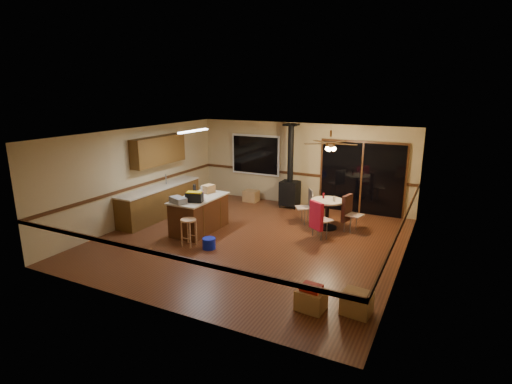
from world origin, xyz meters
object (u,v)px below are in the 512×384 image
Objects in this scene: toolbox_black at (194,197)px; box_corner_b at (357,303)px; kitchen_island at (199,214)px; box_corner_a at (311,300)px; toolbox_grey at (178,200)px; chair_left at (307,203)px; box_under_window at (251,196)px; dining_table at (327,209)px; blue_bucket at (209,243)px; chair_near at (317,216)px; chair_right at (348,208)px; wood_stove at (290,185)px; bar_stool at (189,232)px.

toolbox_black is 4.87m from box_corner_b.
kitchen_island reaches higher than box_corner_a.
toolbox_grey reaches higher than box_corner_a.
box_under_window is (-2.39, 1.25, -0.40)m from chair_left.
box_corner_a is at bearing -76.68° from dining_table.
blue_bucket is at bearing -117.20° from chair_left.
chair_near is (3.08, 1.47, -0.37)m from toolbox_grey.
chair_right is 3.78m from box_under_window.
box_corner_b is at bearing -57.68° from wood_stove.
bar_stool is at bearing -69.25° from kitchen_island.
toolbox_grey is 0.70× the size of bar_stool.
chair_near reaches higher than box_corner_b.
box_corner_b is at bearing -17.73° from toolbox_grey.
toolbox_grey is at bearing -111.57° from wood_stove.
toolbox_black is at bearing 158.25° from box_corner_b.
blue_bucket is 3.74m from chair_right.
kitchen_island is at bearing 148.51° from box_corner_a.
chair_left reaches higher than kitchen_island.
blue_bucket is 0.36× the size of dining_table.
bar_stool is at bearing -138.15° from chair_right.
wood_stove is 3.64m from toolbox_black.
toolbox_black is 1.34× the size of blue_bucket.
bar_stool is at bearing 158.35° from box_corner_a.
kitchen_island is 3.04m from chair_near.
box_corner_a is at bearing -69.53° from chair_left.
box_corner_a is at bearing -31.49° from kitchen_island.
chair_right is 1.51× the size of box_corner_a.
kitchen_island is 4.08× the size of toolbox_black.
chair_near is at bearing 15.73° from kitchen_island.
chair_right is at bearing 27.14° from kitchen_island.
chair_right is at bearing 9.75° from dining_table.
chair_right is (0.52, 0.94, 0.00)m from chair_near.
wood_stove is 8.21× the size of blue_bucket.
toolbox_black is at bearing -143.42° from dining_table.
box_corner_a is at bearing -64.57° from wood_stove.
wood_stove is at bearing 66.91° from kitchen_island.
chair_left is 4.63m from box_corner_b.
box_corner_a is 0.75m from box_corner_b.
chair_right reaches higher than dining_table.
toolbox_grey reaches higher than chair_right.
chair_left reaches higher than box_corner_a.
bar_stool is 3.43m from chair_left.
toolbox_grey is at bearing -154.54° from chair_near.
blue_bucket is (0.89, -0.93, -0.32)m from kitchen_island.
bar_stool is (0.23, -0.60, -0.68)m from toolbox_black.
toolbox_black reaches higher than toolbox_grey.
blue_bucket is 2.72m from chair_near.
toolbox_black is at bearing 144.35° from blue_bucket.
dining_table is at bearing 29.83° from kitchen_island.
bar_stool is at bearing -173.59° from blue_bucket.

